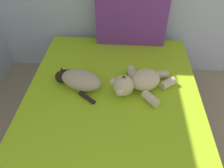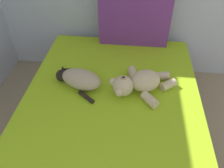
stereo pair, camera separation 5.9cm
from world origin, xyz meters
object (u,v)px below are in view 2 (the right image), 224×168
object	(u,v)px
cat	(79,79)
cell_phone	(67,74)
bed	(110,125)
teddy_bear	(139,83)
patterned_cushion	(134,18)

from	to	relation	value
cat	cell_phone	bearing A→B (deg)	138.25
bed	cell_phone	world-z (taller)	cell_phone
bed	teddy_bear	size ratio (longest dim) A/B	3.77
cell_phone	cat	bearing A→B (deg)	-41.75
patterned_cushion	cat	size ratio (longest dim) A/B	1.63
patterned_cushion	cat	xyz separation A→B (m)	(-0.41, -0.73, -0.20)
patterned_cushion	cell_phone	distance (m)	0.86
bed	cat	bearing A→B (deg)	144.60
patterned_cushion	cell_phone	xyz separation A→B (m)	(-0.56, -0.60, -0.27)
bed	cell_phone	size ratio (longest dim) A/B	13.15
bed	patterned_cushion	size ratio (longest dim) A/B	2.98
patterned_cushion	cell_phone	bearing A→B (deg)	-132.78
cat	teddy_bear	distance (m)	0.48
patterned_cushion	cat	bearing A→B (deg)	-119.17
patterned_cushion	cell_phone	size ratio (longest dim) A/B	4.42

